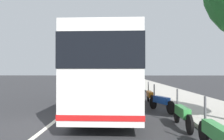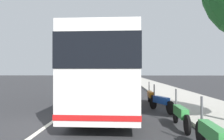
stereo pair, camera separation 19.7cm
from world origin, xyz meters
The scene contains 12 objects.
ground_plane centered at (0.00, 0.00, 0.00)m, with size 220.00×220.00×0.00m, color #2D2D30.
sidewalk_curb centered at (10.00, -6.80, 0.07)m, with size 110.00×3.60×0.14m, color #B2ADA3.
lane_divider_line centered at (10.00, 0.00, 0.00)m, with size 110.00×0.16×0.01m, color silver.
coach_bus centered at (4.32, -2.00, 1.94)m, with size 11.59×2.66×3.35m.
motorcycle_far_end centered at (-2.53, -4.55, 0.46)m, with size 2.30×0.28×1.25m.
motorcycle_nearest_curb centered at (-0.01, -4.52, 0.46)m, with size 2.14×0.26×1.25m.
motorcycle_angled centered at (3.01, -4.40, 0.45)m, with size 1.98×0.85×1.24m.
motorcycle_by_tree centered at (5.61, -4.24, 0.47)m, with size 2.32×0.26×1.25m.
car_oncoming centered at (27.21, -1.55, 0.70)m, with size 4.13×2.00×1.49m.
car_ahead_same_lane centered at (26.95, 1.54, 0.76)m, with size 4.60×1.93×1.60m.
car_far_distant centered at (35.58, -1.92, 0.70)m, with size 4.05×2.09×1.51m.
car_behind_bus centered at (47.31, 2.11, 0.74)m, with size 4.51×1.96×1.57m.
Camera 2 is at (-7.42, -2.59, 1.86)m, focal length 35.46 mm.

